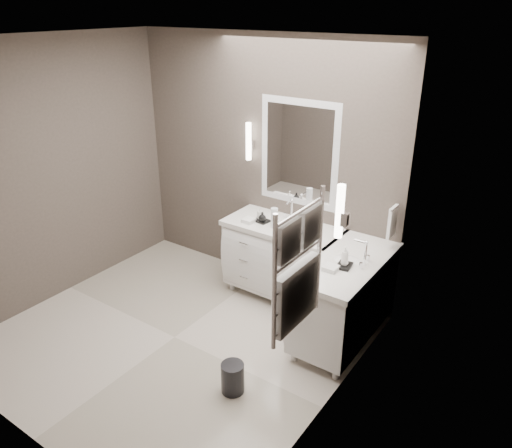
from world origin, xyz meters
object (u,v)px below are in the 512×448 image
Objects in this scene: vanity_back at (283,256)px; vanity_right at (345,295)px; towel_ladder at (297,274)px; waste_bin at (233,378)px.

vanity_right is (0.88, -0.33, 0.00)m from vanity_back.
vanity_right is 1.60m from towel_ladder.
vanity_right reaches higher than waste_bin.
vanity_back is at bearing 106.91° from waste_bin.
towel_ladder reaches higher than vanity_right.
vanity_right is at bearing 69.80° from waste_bin.
towel_ladder reaches higher than vanity_back.
towel_ladder is at bearing -12.55° from waste_bin.
towel_ladder is 1.42m from waste_bin.
vanity_back is 2.16m from towel_ladder.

